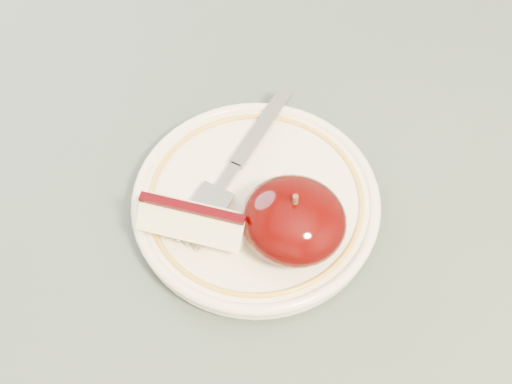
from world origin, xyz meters
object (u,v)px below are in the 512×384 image
at_px(table, 152,343).
at_px(fork, 235,167).
at_px(apple_half, 294,220).
at_px(plate, 256,202).

xyz_separation_m(table, fork, (0.03, 0.12, 0.11)).
distance_m(table, apple_half, 0.18).
height_order(plate, fork, fork).
bearing_deg(apple_half, plate, 151.86).
relative_size(table, fork, 5.41).
distance_m(plate, fork, 0.03).
bearing_deg(table, apple_half, 42.95).
distance_m(plate, apple_half, 0.05).
bearing_deg(table, plate, 63.63).
bearing_deg(plate, apple_half, -28.14).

